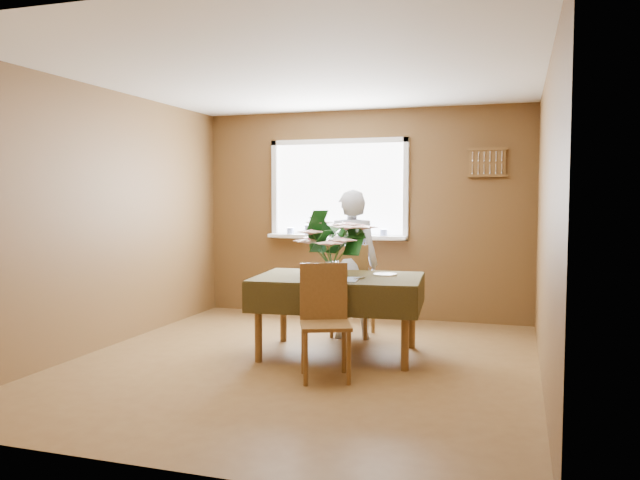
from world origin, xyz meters
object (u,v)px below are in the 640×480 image
(chair_near, at_px, (325,315))
(chair_far, at_px, (351,286))
(dining_table, at_px, (339,286))
(seated_woman, at_px, (351,264))
(flower_bouquet, at_px, (332,240))

(chair_near, bearing_deg, chair_far, 74.46)
(dining_table, relative_size, chair_far, 1.64)
(chair_far, xyz_separation_m, chair_near, (0.16, -1.44, -0.03))
(chair_far, relative_size, seated_woman, 0.64)
(seated_woman, bearing_deg, dining_table, 84.11)
(dining_table, relative_size, chair_near, 1.74)
(dining_table, height_order, chair_far, chair_far)
(flower_bouquet, bearing_deg, chair_far, 94.40)
(chair_far, bearing_deg, seated_woman, 110.36)
(seated_woman, bearing_deg, chair_near, 84.90)
(chair_near, xyz_separation_m, flower_bouquet, (-0.09, 0.51, 0.58))
(dining_table, distance_m, chair_far, 0.75)
(chair_far, bearing_deg, dining_table, 96.22)
(flower_bouquet, bearing_deg, dining_table, 87.68)
(chair_near, bearing_deg, dining_table, 74.79)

